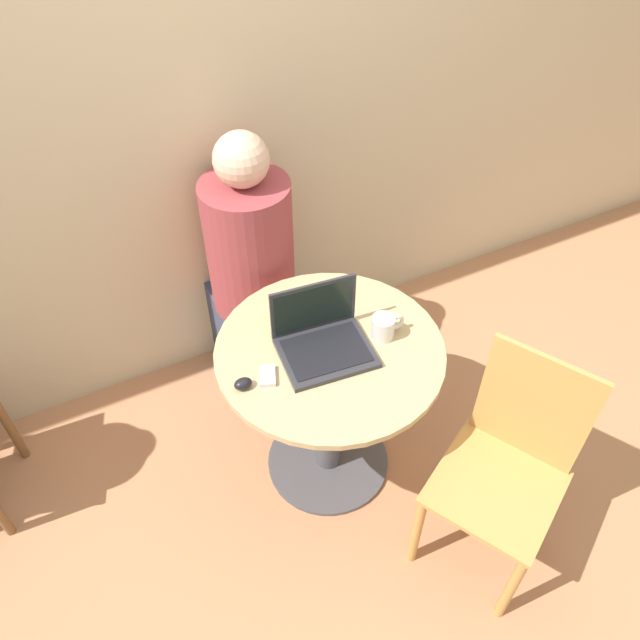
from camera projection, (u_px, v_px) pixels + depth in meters
ground_plane at (328, 461)px, 2.68m from camera, size 12.00×12.00×0.00m
back_wall at (224, 90)px, 2.31m from camera, size 7.00×0.05×2.60m
round_table at (329, 389)px, 2.33m from camera, size 0.81×0.81×0.72m
laptop at (322, 339)px, 2.15m from camera, size 0.34×0.28×0.22m
cell_phone at (268, 376)px, 2.07m from camera, size 0.08×0.10×0.02m
computer_mouse at (243, 384)px, 2.04m from camera, size 0.06×0.04×0.04m
coffee_cup at (384, 327)px, 2.19m from camera, size 0.13×0.08×0.09m
chair_empty at (506, 467)px, 2.13m from camera, size 0.54×0.54×0.91m
person_seated at (249, 279)px, 2.74m from camera, size 0.36×0.56×1.25m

